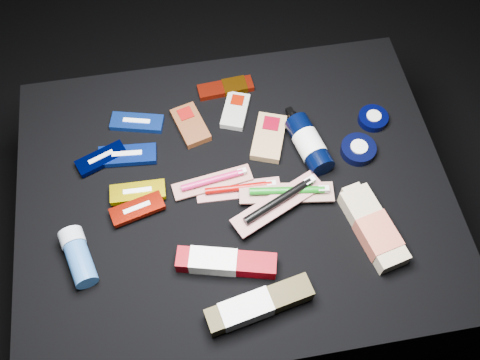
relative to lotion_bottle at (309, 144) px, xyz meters
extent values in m
plane|color=black|center=(-0.19, -0.07, -0.43)|extent=(3.00, 3.00, 0.00)
cube|color=black|center=(-0.19, -0.07, -0.23)|extent=(0.98, 0.78, 0.40)
cube|color=#133AA9|center=(-0.39, 0.15, -0.02)|extent=(0.13, 0.08, 0.01)
cube|color=silver|center=(-0.39, 0.15, -0.02)|extent=(0.07, 0.03, 0.02)
cube|color=navy|center=(-0.42, 0.05, -0.02)|extent=(0.14, 0.06, 0.02)
cube|color=silver|center=(-0.42, 0.05, -0.02)|extent=(0.07, 0.02, 0.02)
cube|color=#00052F|center=(-0.48, 0.05, -0.02)|extent=(0.12, 0.08, 0.01)
cube|color=#BBBBB6|center=(-0.48, 0.05, -0.02)|extent=(0.06, 0.03, 0.02)
cube|color=#DEC104|center=(-0.40, -0.05, -0.01)|extent=(0.12, 0.05, 0.01)
cube|color=white|center=(-0.40, -0.05, -0.01)|extent=(0.06, 0.01, 0.02)
cube|color=maroon|center=(-0.41, -0.09, -0.01)|extent=(0.12, 0.07, 0.01)
cube|color=silver|center=(-0.41, -0.09, -0.01)|extent=(0.06, 0.03, 0.02)
cube|color=#5F3016|center=(-0.27, 0.11, -0.02)|extent=(0.09, 0.13, 0.02)
cube|color=maroon|center=(-0.27, 0.14, -0.02)|extent=(0.04, 0.04, 0.02)
cube|color=#9F9F98|center=(-0.15, 0.14, -0.02)|extent=(0.09, 0.12, 0.02)
cube|color=#670C00|center=(-0.14, 0.16, -0.02)|extent=(0.04, 0.04, 0.02)
cube|color=#A27E52|center=(-0.09, 0.05, -0.02)|extent=(0.11, 0.14, 0.02)
cube|color=#620111|center=(-0.07, 0.08, -0.02)|extent=(0.05, 0.05, 0.02)
cube|color=maroon|center=(-0.16, 0.21, -0.02)|extent=(0.14, 0.05, 0.02)
cube|color=#8D4D09|center=(-0.14, 0.22, -0.02)|extent=(0.06, 0.05, 0.02)
cylinder|color=black|center=(0.00, 0.00, 0.00)|extent=(0.09, 0.16, 0.06)
cylinder|color=silver|center=(0.00, 0.00, 0.00)|extent=(0.07, 0.08, 0.06)
cylinder|color=black|center=(-0.02, 0.08, 0.00)|extent=(0.02, 0.02, 0.02)
cube|color=black|center=(-0.02, 0.10, -0.01)|extent=(0.02, 0.03, 0.01)
cylinder|color=black|center=(0.18, 0.06, -0.02)|extent=(0.07, 0.07, 0.02)
cylinder|color=silver|center=(0.18, 0.06, -0.02)|extent=(0.04, 0.04, 0.02)
cylinder|color=black|center=(0.12, -0.02, -0.02)|extent=(0.08, 0.08, 0.02)
cylinder|color=silver|center=(0.12, -0.02, -0.02)|extent=(0.04, 0.04, 0.03)
cube|color=tan|center=(0.09, -0.23, -0.01)|extent=(0.11, 0.20, 0.04)
cube|color=#C35B45|center=(0.09, -0.25, -0.01)|extent=(0.09, 0.10, 0.04)
cube|color=tan|center=(0.07, -0.13, -0.01)|extent=(0.05, 0.03, 0.03)
cylinder|color=#2A5897|center=(-0.53, -0.20, -0.01)|extent=(0.07, 0.10, 0.05)
cylinder|color=#9BA8B7|center=(-0.55, -0.15, 0.00)|extent=(0.06, 0.05, 0.05)
cube|color=beige|center=(-0.18, -0.08, -0.03)|extent=(0.19, 0.05, 0.01)
cylinder|color=#7E0503|center=(-0.18, -0.08, -0.02)|extent=(0.15, 0.02, 0.02)
cube|color=silver|center=(-0.11, -0.08, -0.01)|extent=(0.02, 0.01, 0.01)
cube|color=#AAA29F|center=(-0.24, -0.05, -0.02)|extent=(0.19, 0.07, 0.01)
cylinder|color=#B21851|center=(-0.24, -0.05, -0.01)|extent=(0.15, 0.03, 0.01)
cube|color=silver|center=(-0.17, -0.04, -0.01)|extent=(0.02, 0.01, 0.01)
cube|color=#ABA5A0|center=(-0.08, -0.11, -0.01)|extent=(0.22, 0.08, 0.01)
cylinder|color=#0C6610|center=(-0.08, -0.11, 0.00)|extent=(0.17, 0.04, 0.02)
cube|color=silver|center=(0.00, -0.12, 0.00)|extent=(0.03, 0.02, 0.01)
cube|color=#BDB6B1|center=(-0.10, -0.14, -0.01)|extent=(0.22, 0.14, 0.01)
cylinder|color=black|center=(-0.10, -0.14, 0.01)|extent=(0.17, 0.09, 0.02)
cube|color=white|center=(-0.02, -0.10, 0.01)|extent=(0.03, 0.02, 0.01)
cube|color=#7C0008|center=(-0.23, -0.25, -0.01)|extent=(0.21, 0.10, 0.04)
cube|color=silver|center=(-0.26, -0.24, -0.01)|extent=(0.11, 0.07, 0.04)
cube|color=#342C11|center=(-0.18, -0.35, 0.00)|extent=(0.22, 0.09, 0.04)
cube|color=silver|center=(-0.21, -0.36, 0.00)|extent=(0.11, 0.07, 0.04)
camera|label=1|loc=(-0.27, -0.64, 1.04)|focal=40.00mm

